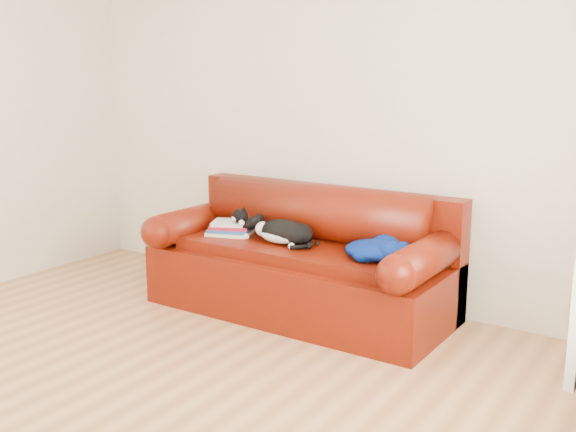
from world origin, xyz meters
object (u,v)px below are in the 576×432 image
Objects in this scene: book_stack at (231,228)px; blanket at (377,249)px; sofa_base at (299,279)px; cat at (283,232)px.

blanket reaches higher than book_stack.
sofa_base is at bearing 174.76° from blanket.
book_stack is at bearing -179.83° from blanket.
cat reaches higher than book_stack.
book_stack is 0.61× the size of cat.
book_stack is at bearing -173.79° from sofa_base.
sofa_base is 0.36m from cat.
cat reaches higher than sofa_base.
cat is at bearing -139.08° from sofa_base.
blanket is at bearing -0.36° from cat.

